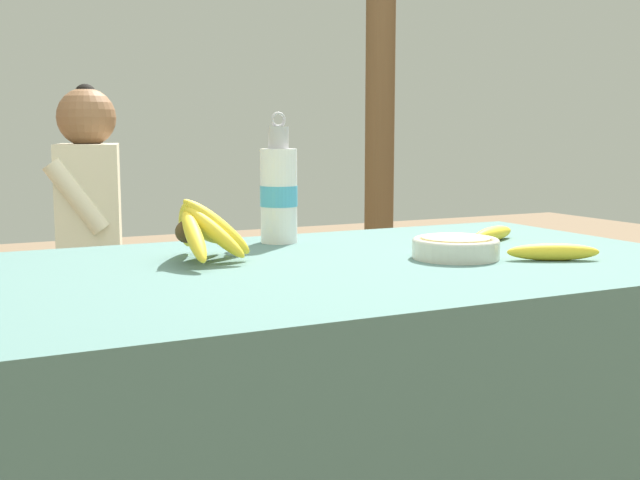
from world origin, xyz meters
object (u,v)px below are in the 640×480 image
banana_bunch_ripe (204,229)px  support_post_far (380,77)px  wooden_bench (146,301)px  water_bottle (279,192)px  serving_bowl (456,246)px  loose_banana_side (493,234)px  seated_vendor (77,225)px  banana_bunch_green (272,256)px  loose_banana_front (553,252)px

banana_bunch_ripe → support_post_far: (1.26, 1.45, 0.42)m
banana_bunch_ripe → wooden_bench: (0.19, 1.28, -0.41)m
banana_bunch_ripe → water_bottle: (0.24, 0.19, 0.05)m
serving_bowl → loose_banana_side: (0.23, 0.17, -0.01)m
water_bottle → seated_vendor: size_ratio=0.27×
banana_bunch_ripe → serving_bowl: size_ratio=1.58×
seated_vendor → banana_bunch_green: size_ratio=4.51×
loose_banana_front → loose_banana_side: 0.29m
loose_banana_front → banana_bunch_green: bearing=88.0°
wooden_bench → seated_vendor: seated_vendor is taller
water_bottle → seated_vendor: seated_vendor is taller
banana_bunch_ripe → loose_banana_side: size_ratio=1.59×
loose_banana_front → water_bottle: bearing=128.5°
seated_vendor → wooden_bench: bearing=-161.1°
loose_banana_front → wooden_bench: bearing=105.5°
seated_vendor → banana_bunch_green: bearing=-164.6°
banana_bunch_ripe → water_bottle: 0.31m
loose_banana_front → loose_banana_side: size_ratio=1.03×
banana_bunch_ripe → water_bottle: bearing=37.3°
water_bottle → wooden_bench: water_bottle is taller
serving_bowl → banana_bunch_green: serving_bowl is taller
banana_bunch_ripe → loose_banana_side: 0.71m
water_bottle → loose_banana_front: water_bottle is taller
banana_bunch_ripe → serving_bowl: bearing=-22.2°
serving_bowl → water_bottle: size_ratio=0.59×
water_bottle → wooden_bench: (-0.05, 1.10, -0.46)m
serving_bowl → support_post_far: size_ratio=0.07×
support_post_far → loose_banana_side: bearing=-110.7°
serving_bowl → water_bottle: (-0.23, 0.38, 0.09)m
loose_banana_front → loose_banana_side: (0.07, 0.28, 0.00)m
wooden_bench → support_post_far: support_post_far is taller
seated_vendor → support_post_far: support_post_far is taller
water_bottle → banana_bunch_green: water_bottle is taller
banana_bunch_green → seated_vendor: bearing=-178.2°
serving_bowl → seated_vendor: size_ratio=0.16×
loose_banana_side → banana_bunch_green: loose_banana_side is taller
banana_bunch_green → support_post_far: bearing=16.0°
serving_bowl → wooden_bench: bearing=100.8°
banana_bunch_ripe → support_post_far: 1.97m
banana_bunch_green → support_post_far: size_ratio=0.10×
banana_bunch_ripe → seated_vendor: seated_vendor is taller
water_bottle → support_post_far: support_post_far is taller
loose_banana_side → seated_vendor: size_ratio=0.16×
loose_banana_side → support_post_far: 1.64m
serving_bowl → loose_banana_side: serving_bowl is taller
banana_bunch_green → water_bottle: bearing=-112.1°
loose_banana_side → wooden_bench: 1.45m
serving_bowl → banana_bunch_green: (0.22, 1.48, -0.24)m
water_bottle → loose_banana_front: 0.64m
banana_bunch_ripe → wooden_bench: banana_bunch_ripe is taller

